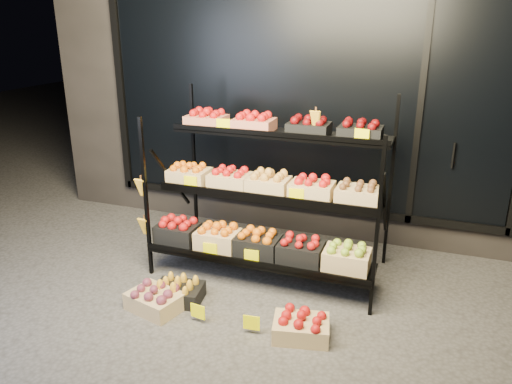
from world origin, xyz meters
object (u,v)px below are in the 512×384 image
at_px(display_rack, 266,193).
at_px(floor_crate_midright, 301,326).
at_px(floor_crate_midleft, 178,291).
at_px(floor_crate_left, 155,298).

distance_m(display_rack, floor_crate_midright, 1.28).
distance_m(display_rack, floor_crate_midleft, 1.16).
relative_size(floor_crate_left, floor_crate_midleft, 1.13).
xyz_separation_m(display_rack, floor_crate_midleft, (-0.53, -0.76, -0.69)).
relative_size(display_rack, floor_crate_midleft, 4.96).
distance_m(display_rack, floor_crate_left, 1.34).
bearing_deg(floor_crate_midleft, floor_crate_left, -130.69).
height_order(display_rack, floor_crate_left, display_rack).
height_order(floor_crate_left, floor_crate_midright, floor_crate_left).
bearing_deg(floor_crate_left, floor_crate_midright, 17.01).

